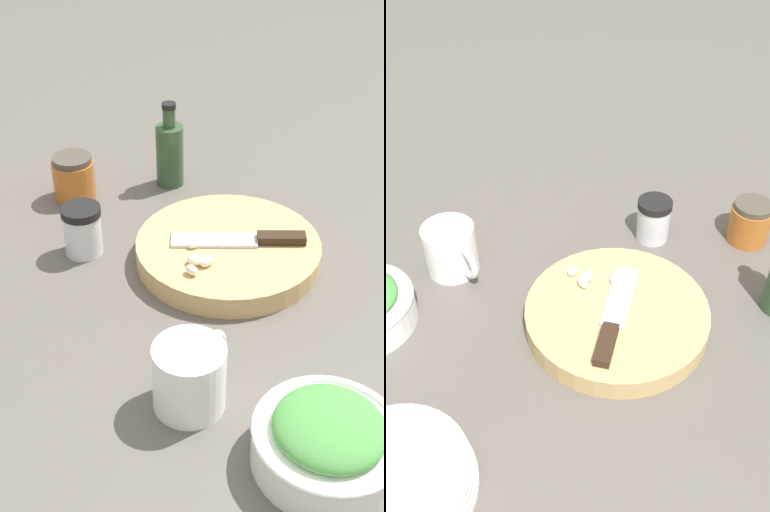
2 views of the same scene
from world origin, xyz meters
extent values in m
plane|color=#56514C|center=(0.00, 0.00, 0.00)|extent=(5.00, 5.00, 0.00)
cylinder|color=tan|center=(0.02, -0.09, 0.02)|extent=(0.27, 0.27, 0.03)
cube|color=black|center=(-0.03, -0.15, 0.04)|extent=(0.06, 0.06, 0.01)
cube|color=silver|center=(0.03, -0.08, 0.04)|extent=(0.11, 0.11, 0.01)
ellipsoid|color=silver|center=(0.00, -0.03, 0.04)|extent=(0.01, 0.02, 0.01)
ellipsoid|color=silver|center=(0.04, -0.05, 0.04)|extent=(0.02, 0.02, 0.01)
ellipsoid|color=#EAE8CE|center=(0.00, 0.00, 0.04)|extent=(0.02, 0.01, 0.01)
ellipsoid|color=#F3E6C2|center=(0.01, -0.02, 0.04)|extent=(0.03, 0.03, 0.01)
cylinder|color=silver|center=(0.18, 0.05, 0.03)|extent=(0.05, 0.05, 0.06)
cylinder|color=black|center=(0.18, 0.05, 0.07)|extent=(0.06, 0.06, 0.01)
cylinder|color=white|center=(-0.14, 0.14, 0.04)|extent=(0.08, 0.08, 0.08)
torus|color=white|center=(-0.13, 0.10, 0.04)|extent=(0.02, 0.06, 0.06)
cylinder|color=white|center=(-0.33, -0.18, 0.01)|extent=(0.19, 0.19, 0.01)
cylinder|color=white|center=(-0.33, -0.18, 0.01)|extent=(0.19, 0.19, 0.01)
cylinder|color=white|center=(-0.33, -0.18, 0.03)|extent=(0.18, 0.18, 0.01)
cylinder|color=white|center=(-0.33, -0.18, 0.04)|extent=(0.18, 0.18, 0.01)
cylinder|color=#B26023|center=(0.32, -0.04, 0.03)|extent=(0.07, 0.07, 0.06)
cylinder|color=#474238|center=(0.32, -0.04, 0.07)|extent=(0.06, 0.06, 0.01)
camera|label=1|loc=(-0.56, 0.52, 0.61)|focal=50.00mm
camera|label=2|loc=(-0.31, -0.55, 0.62)|focal=40.00mm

